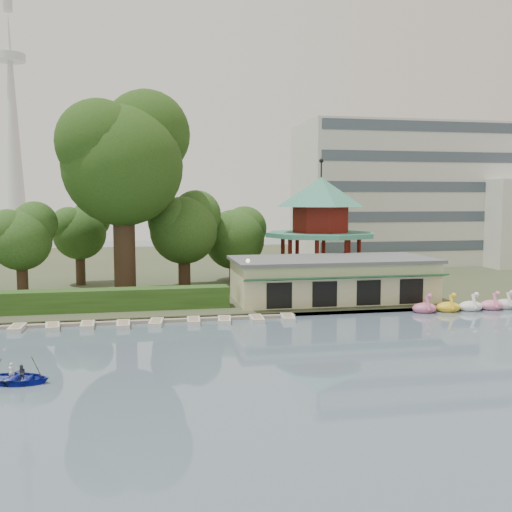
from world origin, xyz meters
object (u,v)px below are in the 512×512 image
object	(u,v)px
pavilion	(321,220)
rowboat_with_passengers	(17,374)
boathouse	(332,278)
big_tree	(124,155)
dock	(82,323)

from	to	relation	value
pavilion	rowboat_with_passengers	bearing A→B (deg)	-131.64
boathouse	big_tree	distance (m)	22.95
dock	rowboat_with_passengers	distance (m)	14.36
dock	big_tree	xyz separation A→B (m)	(3.16, 10.99, 13.79)
big_tree	rowboat_with_passengers	xyz separation A→B (m)	(-4.98, -25.22, -13.40)
rowboat_with_passengers	dock	bearing A→B (deg)	82.72
boathouse	big_tree	xyz separation A→B (m)	(-18.84, 6.21, 11.54)
rowboat_with_passengers	pavilion	bearing A→B (deg)	48.36
dock	big_tree	distance (m)	17.91
big_tree	boathouse	bearing A→B (deg)	-18.24
boathouse	pavilion	size ratio (longest dim) A/B	1.38
boathouse	big_tree	size ratio (longest dim) A/B	0.93
dock	rowboat_with_passengers	world-z (taller)	rowboat_with_passengers
dock	rowboat_with_passengers	xyz separation A→B (m)	(-1.82, -14.24, 0.39)
rowboat_with_passengers	big_tree	bearing A→B (deg)	78.84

